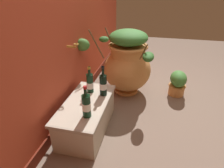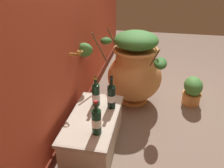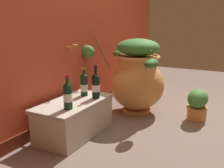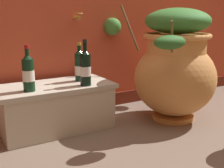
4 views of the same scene
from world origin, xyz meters
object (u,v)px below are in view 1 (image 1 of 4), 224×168
(wine_bottle_middle, at_px, (90,82))
(wine_bottle_right, at_px, (86,104))
(wine_bottle_left, at_px, (103,84))
(potted_shrub, at_px, (178,82))
(terracotta_urn, at_px, (127,63))

(wine_bottle_middle, height_order, wine_bottle_right, wine_bottle_right)
(wine_bottle_left, height_order, potted_shrub, wine_bottle_left)
(terracotta_urn, relative_size, wine_bottle_middle, 3.24)
(wine_bottle_left, xyz_separation_m, wine_bottle_middle, (0.02, 0.15, -0.01))
(wine_bottle_left, xyz_separation_m, potted_shrub, (0.75, -0.82, -0.28))
(wine_bottle_left, bearing_deg, potted_shrub, -47.41)
(wine_bottle_left, relative_size, potted_shrub, 0.94)
(wine_bottle_left, bearing_deg, terracotta_urn, -10.91)
(wine_bottle_left, relative_size, wine_bottle_right, 1.07)
(terracotta_urn, relative_size, potted_shrub, 2.75)
(wine_bottle_middle, relative_size, wine_bottle_right, 0.96)
(wine_bottle_right, distance_m, potted_shrub, 1.45)
(terracotta_urn, height_order, wine_bottle_middle, terracotta_urn)
(wine_bottle_right, bearing_deg, potted_shrub, -37.30)
(wine_bottle_left, bearing_deg, wine_bottle_middle, 81.01)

